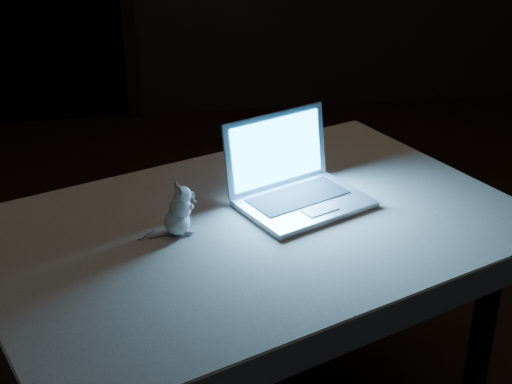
{
  "coord_description": "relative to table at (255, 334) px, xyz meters",
  "views": [
    {
      "loc": [
        -0.53,
        -2.19,
        1.71
      ],
      "look_at": [
        -0.25,
        -0.39,
        0.81
      ],
      "focal_mm": 52.0,
      "sensor_mm": 36.0,
      "label": 1
    }
  ],
  "objects": [
    {
      "name": "plush_mouse",
      "position": [
        -0.21,
        -0.02,
        0.44
      ],
      "size": [
        0.12,
        0.12,
        0.14
      ],
      "primitive_type": null,
      "rotation": [
        0.0,
        0.0,
        0.24
      ],
      "color": "white",
      "rests_on": "tablecloth"
    },
    {
      "name": "laptop",
      "position": [
        0.15,
        0.08,
        0.49
      ],
      "size": [
        0.45,
        0.42,
        0.24
      ],
      "primitive_type": null,
      "rotation": [
        0.0,
        0.0,
        0.44
      ],
      "color": "silver",
      "rests_on": "tablecloth"
    },
    {
      "name": "floor",
      "position": [
        0.26,
        0.44,
        -0.37
      ],
      "size": [
        5.0,
        5.0,
        0.0
      ],
      "primitive_type": "plane",
      "color": "black",
      "rests_on": "ground"
    },
    {
      "name": "tablecloth",
      "position": [
        -0.07,
        -0.02,
        0.33
      ],
      "size": [
        1.71,
        1.45,
        0.09
      ],
      "primitive_type": null,
      "rotation": [
        0.0,
        0.0,
        0.4
      ],
      "color": "beige",
      "rests_on": "table"
    },
    {
      "name": "table",
      "position": [
        0.0,
        0.0,
        0.0
      ],
      "size": [
        1.6,
        1.33,
        0.73
      ],
      "primitive_type": null,
      "rotation": [
        0.0,
        0.0,
        0.39
      ],
      "color": "black",
      "rests_on": "floor"
    }
  ]
}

